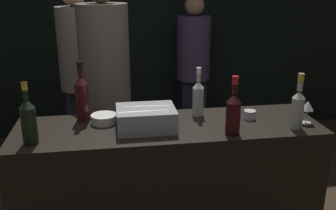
{
  "coord_description": "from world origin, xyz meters",
  "views": [
    {
      "loc": [
        -0.32,
        -1.8,
        1.8
      ],
      "look_at": [
        0.0,
        0.3,
        1.09
      ],
      "focal_mm": 40.0,
      "sensor_mm": 36.0,
      "label": 1
    }
  ],
  "objects_px": {
    "red_wine_bottle_black_foil": "(82,97)",
    "person_in_hoodie": "(193,64)",
    "white_wine_bottle": "(198,97)",
    "wine_glass": "(307,107)",
    "red_wine_bottle_tall": "(233,112)",
    "person_grey_polo": "(106,85)",
    "champagne_bottle": "(29,120)",
    "bowl_white": "(104,119)",
    "rose_wine_bottle": "(298,107)",
    "person_blond_tee": "(79,70)",
    "candle_votive": "(250,115)",
    "ice_bin_with_bottles": "(146,117)"
  },
  "relations": [
    {
      "from": "red_wine_bottle_black_foil",
      "to": "person_in_hoodie",
      "type": "relative_size",
      "value": 0.23
    },
    {
      "from": "white_wine_bottle",
      "to": "person_in_hoodie",
      "type": "relative_size",
      "value": 0.19
    },
    {
      "from": "wine_glass",
      "to": "red_wine_bottle_tall",
      "type": "bearing_deg",
      "value": -169.07
    },
    {
      "from": "person_in_hoodie",
      "to": "wine_glass",
      "type": "bearing_deg",
      "value": 111.51
    },
    {
      "from": "wine_glass",
      "to": "person_in_hoodie",
      "type": "distance_m",
      "value": 2.04
    },
    {
      "from": "person_grey_polo",
      "to": "white_wine_bottle",
      "type": "bearing_deg",
      "value": -16.07
    },
    {
      "from": "wine_glass",
      "to": "champagne_bottle",
      "type": "relative_size",
      "value": 0.42
    },
    {
      "from": "bowl_white",
      "to": "rose_wine_bottle",
      "type": "bearing_deg",
      "value": -12.87
    },
    {
      "from": "bowl_white",
      "to": "person_blond_tee",
      "type": "relative_size",
      "value": 0.09
    },
    {
      "from": "wine_glass",
      "to": "red_wine_bottle_tall",
      "type": "xyz_separation_m",
      "value": [
        -0.5,
        -0.1,
        0.03
      ]
    },
    {
      "from": "white_wine_bottle",
      "to": "person_blond_tee",
      "type": "relative_size",
      "value": 0.18
    },
    {
      "from": "rose_wine_bottle",
      "to": "red_wine_bottle_tall",
      "type": "bearing_deg",
      "value": -175.58
    },
    {
      "from": "red_wine_bottle_tall",
      "to": "person_blond_tee",
      "type": "relative_size",
      "value": 0.19
    },
    {
      "from": "champagne_bottle",
      "to": "person_in_hoodie",
      "type": "height_order",
      "value": "person_in_hoodie"
    },
    {
      "from": "candle_votive",
      "to": "bowl_white",
      "type": "bearing_deg",
      "value": 175.96
    },
    {
      "from": "candle_votive",
      "to": "red_wine_bottle_tall",
      "type": "relative_size",
      "value": 0.22
    },
    {
      "from": "wine_glass",
      "to": "person_grey_polo",
      "type": "bearing_deg",
      "value": 145.65
    },
    {
      "from": "red_wine_bottle_black_foil",
      "to": "person_blond_tee",
      "type": "relative_size",
      "value": 0.21
    },
    {
      "from": "white_wine_bottle",
      "to": "rose_wine_bottle",
      "type": "distance_m",
      "value": 0.6
    },
    {
      "from": "candle_votive",
      "to": "wine_glass",
      "type": "bearing_deg",
      "value": -22.01
    },
    {
      "from": "bowl_white",
      "to": "red_wine_bottle_tall",
      "type": "height_order",
      "value": "red_wine_bottle_tall"
    },
    {
      "from": "bowl_white",
      "to": "candle_votive",
      "type": "bearing_deg",
      "value": -4.04
    },
    {
      "from": "person_blond_tee",
      "to": "person_grey_polo",
      "type": "relative_size",
      "value": 0.97
    },
    {
      "from": "candle_votive",
      "to": "white_wine_bottle",
      "type": "height_order",
      "value": "white_wine_bottle"
    },
    {
      "from": "bowl_white",
      "to": "person_blond_tee",
      "type": "bearing_deg",
      "value": 100.37
    },
    {
      "from": "white_wine_bottle",
      "to": "champagne_bottle",
      "type": "xyz_separation_m",
      "value": [
        -0.98,
        -0.29,
        0.01
      ]
    },
    {
      "from": "bowl_white",
      "to": "rose_wine_bottle",
      "type": "relative_size",
      "value": 0.48
    },
    {
      "from": "red_wine_bottle_black_foil",
      "to": "rose_wine_bottle",
      "type": "height_order",
      "value": "red_wine_bottle_black_foil"
    },
    {
      "from": "wine_glass",
      "to": "red_wine_bottle_black_foil",
      "type": "relative_size",
      "value": 0.38
    },
    {
      "from": "wine_glass",
      "to": "candle_votive",
      "type": "height_order",
      "value": "wine_glass"
    },
    {
      "from": "ice_bin_with_bottles",
      "to": "bowl_white",
      "type": "height_order",
      "value": "ice_bin_with_bottles"
    },
    {
      "from": "person_in_hoodie",
      "to": "person_grey_polo",
      "type": "relative_size",
      "value": 0.89
    },
    {
      "from": "person_in_hoodie",
      "to": "person_blond_tee",
      "type": "xyz_separation_m",
      "value": [
        -1.2,
        -0.51,
        0.09
      ]
    },
    {
      "from": "candle_votive",
      "to": "champagne_bottle",
      "type": "bearing_deg",
      "value": -172.11
    },
    {
      "from": "champagne_bottle",
      "to": "person_blond_tee",
      "type": "relative_size",
      "value": 0.19
    },
    {
      "from": "person_in_hoodie",
      "to": "red_wine_bottle_black_foil",
      "type": "bearing_deg",
      "value": 72.41
    },
    {
      "from": "red_wine_bottle_tall",
      "to": "person_in_hoodie",
      "type": "height_order",
      "value": "person_in_hoodie"
    },
    {
      "from": "red_wine_bottle_black_foil",
      "to": "person_grey_polo",
      "type": "bearing_deg",
      "value": 76.43
    },
    {
      "from": "red_wine_bottle_tall",
      "to": "person_grey_polo",
      "type": "xyz_separation_m",
      "value": [
        -0.71,
        0.92,
        -0.07
      ]
    },
    {
      "from": "white_wine_bottle",
      "to": "rose_wine_bottle",
      "type": "height_order",
      "value": "rose_wine_bottle"
    },
    {
      "from": "rose_wine_bottle",
      "to": "candle_votive",
      "type": "bearing_deg",
      "value": 137.98
    },
    {
      "from": "ice_bin_with_bottles",
      "to": "red_wine_bottle_tall",
      "type": "height_order",
      "value": "red_wine_bottle_tall"
    },
    {
      "from": "candle_votive",
      "to": "person_blond_tee",
      "type": "xyz_separation_m",
      "value": [
        -1.15,
        1.38,
        0.01
      ]
    },
    {
      "from": "candle_votive",
      "to": "person_blond_tee",
      "type": "distance_m",
      "value": 1.79
    },
    {
      "from": "red_wine_bottle_black_foil",
      "to": "red_wine_bottle_tall",
      "type": "xyz_separation_m",
      "value": [
        0.85,
        -0.35,
        -0.02
      ]
    },
    {
      "from": "white_wine_bottle",
      "to": "person_blond_tee",
      "type": "height_order",
      "value": "person_blond_tee"
    },
    {
      "from": "champagne_bottle",
      "to": "person_blond_tee",
      "type": "distance_m",
      "value": 1.57
    },
    {
      "from": "ice_bin_with_bottles",
      "to": "candle_votive",
      "type": "xyz_separation_m",
      "value": [
        0.66,
        0.06,
        -0.04
      ]
    },
    {
      "from": "candle_votive",
      "to": "person_grey_polo",
      "type": "height_order",
      "value": "person_grey_polo"
    },
    {
      "from": "champagne_bottle",
      "to": "person_blond_tee",
      "type": "bearing_deg",
      "value": 84.7
    }
  ]
}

